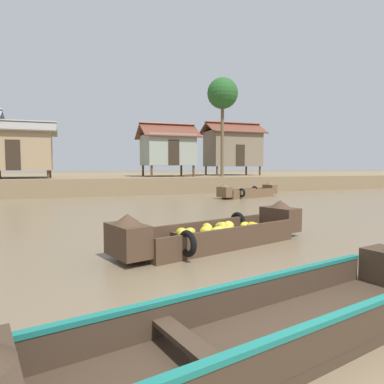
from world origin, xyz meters
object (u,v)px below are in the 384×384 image
Objects in this scene: viewer_boat at (272,321)px; fishing_skiff_distant at (248,192)px; stilt_house_right at (233,148)px; banana_boat at (217,232)px; stilt_house_mid_left at (16,149)px; stilt_house_mid_right at (167,149)px; palm_tree_near at (223,94)px.

fishing_skiff_distant is at bearing 61.25° from viewer_boat.
fishing_skiff_distant is 10.17m from stilt_house_right.
banana_boat is 4.46m from viewer_boat.
stilt_house_mid_right is (10.12, 0.60, 0.21)m from stilt_house_mid_left.
stilt_house_right is 0.71× the size of palm_tree_near.
stilt_house_right is at bearing 16.43° from stilt_house_mid_right.
palm_tree_near reaches higher than viewer_boat.
stilt_house_mid_right reaches higher than banana_boat.
stilt_house_right is at bearing 62.19° from banana_boat.
stilt_house_mid_right is 5.69m from palm_tree_near.
palm_tree_near is at bearing -126.34° from stilt_house_right.
stilt_house_mid_left is 16.74m from stilt_house_right.
viewer_boat is (-1.33, -4.26, -0.07)m from banana_boat.
fishing_skiff_distant is (8.34, 15.20, 0.06)m from viewer_boat.
viewer_boat is 23.16m from stilt_house_mid_right.
fishing_skiff_distant is 8.19m from stilt_house_mid_right.
stilt_house_right is (11.86, 24.23, 3.16)m from viewer_boat.
stilt_house_right reaches higher than stilt_house_mid_right.
viewer_boat is 23.38m from palm_tree_near.
palm_tree_near is (13.76, -1.29, 4.14)m from stilt_house_mid_left.
stilt_house_right is at bearing 63.91° from viewer_boat.
viewer_boat is 1.38× the size of stilt_house_mid_right.
banana_boat is 18.74m from stilt_house_mid_right.
fishing_skiff_distant is at bearing -67.86° from stilt_house_mid_right.
stilt_house_mid_left is 1.15× the size of stilt_house_mid_right.
stilt_house_mid_right is at bearing 76.31° from viewer_boat.
fishing_skiff_distant is 0.91× the size of stilt_house_mid_left.
banana_boat is 0.87× the size of viewer_boat.
stilt_house_right is 5.94m from palm_tree_near.
palm_tree_near is at bearing 66.05° from viewer_boat.
stilt_house_right reaches higher than banana_boat.
viewer_boat is 1.32× the size of fishing_skiff_distant.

